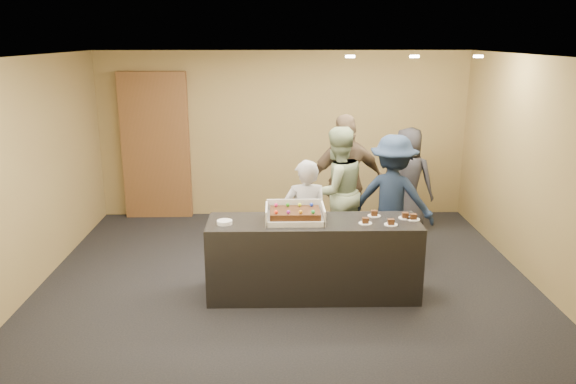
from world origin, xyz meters
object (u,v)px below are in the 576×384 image
object	(u,v)px
person_navy_man	(392,199)
person_dark_suit	(407,180)
person_sage_man	(336,192)
serving_counter	(313,258)
sheet_cake	(295,213)
storage_cabinet	(156,146)
plate_stack	(225,222)
person_server_grey	(305,220)
cake_box	(295,217)
person_brown_extra	(346,183)

from	to	relation	value
person_navy_man	person_dark_suit	size ratio (longest dim) A/B	1.05
person_sage_man	person_navy_man	bearing A→B (deg)	137.74
serving_counter	person_navy_man	size ratio (longest dim) A/B	1.42
sheet_cake	serving_counter	bearing A→B (deg)	-0.00
sheet_cake	person_dark_suit	world-z (taller)	person_dark_suit
storage_cabinet	plate_stack	world-z (taller)	storage_cabinet
sheet_cake	person_sage_man	size ratio (longest dim) A/B	0.32
person_sage_man	person_navy_man	distance (m)	0.75
storage_cabinet	person_server_grey	xyz separation A→B (m)	(2.30, -2.57, -0.43)
plate_stack	person_navy_man	size ratio (longest dim) A/B	0.10
cake_box	plate_stack	xyz separation A→B (m)	(-0.79, -0.11, -0.02)
storage_cabinet	cake_box	distance (m)	3.70
person_server_grey	cake_box	bearing A→B (deg)	65.98
serving_counter	plate_stack	xyz separation A→B (m)	(-1.00, -0.09, 0.47)
person_server_grey	person_sage_man	xyz separation A→B (m)	(0.46, 0.83, 0.13)
serving_counter	storage_cabinet	xyz separation A→B (m)	(-2.37, 3.02, 0.74)
sheet_cake	person_sage_man	bearing A→B (deg)	64.56
serving_counter	person_server_grey	size ratio (longest dim) A/B	1.59
serving_counter	person_dark_suit	size ratio (longest dim) A/B	1.48
serving_counter	cake_box	bearing A→B (deg)	173.72
sheet_cake	person_brown_extra	distance (m)	1.69
person_dark_suit	sheet_cake	bearing A→B (deg)	78.81
person_dark_suit	person_server_grey	bearing A→B (deg)	74.59
person_sage_man	plate_stack	bearing A→B (deg)	19.11
plate_stack	person_sage_man	bearing A→B (deg)	44.36
sheet_cake	person_brown_extra	size ratio (longest dim) A/B	0.29
plate_stack	person_sage_man	size ratio (longest dim) A/B	0.10
person_sage_man	person_brown_extra	size ratio (longest dim) A/B	0.93
person_server_grey	person_navy_man	xyz separation A→B (m)	(1.18, 0.61, 0.09)
person_server_grey	person_brown_extra	size ratio (longest dim) A/B	0.79
person_brown_extra	person_dark_suit	size ratio (longest dim) A/B	1.18
cake_box	person_navy_man	size ratio (longest dim) A/B	0.39
person_navy_man	person_brown_extra	bearing A→B (deg)	-16.47
serving_counter	cake_box	distance (m)	0.54
person_brown_extra	person_navy_man	bearing A→B (deg)	127.41
sheet_cake	person_server_grey	size ratio (longest dim) A/B	0.37
cake_box	person_server_grey	distance (m)	0.49
sheet_cake	person_dark_suit	bearing A→B (deg)	50.65
person_server_grey	person_dark_suit	distance (m)	2.37
sheet_cake	person_server_grey	xyz separation A→B (m)	(0.14, 0.45, -0.24)
plate_stack	sheet_cake	bearing A→B (deg)	6.20
plate_stack	person_sage_man	xyz separation A→B (m)	(1.39, 1.36, -0.04)
storage_cabinet	serving_counter	bearing A→B (deg)	-51.90
sheet_cake	person_dark_suit	xyz separation A→B (m)	(1.78, 2.17, -0.19)
serving_counter	person_sage_man	distance (m)	1.40
serving_counter	storage_cabinet	size ratio (longest dim) A/B	1.01
storage_cabinet	person_brown_extra	bearing A→B (deg)	-27.45
person_brown_extra	person_dark_suit	xyz separation A→B (m)	(1.01, 0.66, -0.14)
cake_box	person_brown_extra	world-z (taller)	person_brown_extra
sheet_cake	person_navy_man	size ratio (longest dim) A/B	0.33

